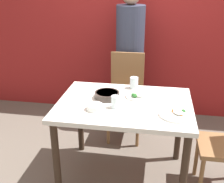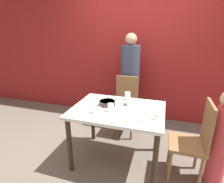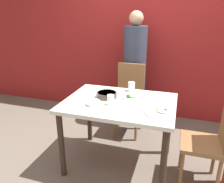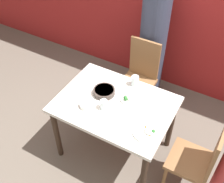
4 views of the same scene
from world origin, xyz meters
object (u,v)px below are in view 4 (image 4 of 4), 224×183
bowl_curry (104,91)px  plate_rice_adult (131,98)px  chair_adult_spot (140,76)px  chair_child_spot (199,159)px  glass_water_tall (104,105)px  person_adult (152,46)px

bowl_curry → plate_rice_adult: same height
chair_adult_spot → plate_rice_adult: chair_adult_spot is taller
chair_adult_spot → bowl_curry: size_ratio=4.46×
chair_child_spot → glass_water_tall: chair_child_spot is taller
plate_rice_adult → chair_adult_spot: bearing=106.6°
person_adult → bowl_curry: size_ratio=7.59×
plate_rice_adult → glass_water_tall: bearing=-125.1°
person_adult → plate_rice_adult: person_adult is taller
chair_adult_spot → glass_water_tall: chair_adult_spot is taller
person_adult → bowl_curry: person_adult is taller
plate_rice_adult → glass_water_tall: 0.30m
chair_child_spot → person_adult: 1.53m
chair_adult_spot → person_adult: person_adult is taller
chair_child_spot → glass_water_tall: size_ratio=9.62×
plate_rice_adult → glass_water_tall: glass_water_tall is taller
chair_child_spot → person_adult: person_adult is taller
person_adult → bowl_curry: bearing=-94.8°
chair_adult_spot → person_adult: bearing=90.0°
glass_water_tall → bowl_curry: bearing=119.8°
person_adult → plate_rice_adult: (0.19, -0.97, 0.01)m
chair_adult_spot → chair_child_spot: same height
bowl_curry → glass_water_tall: 0.21m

